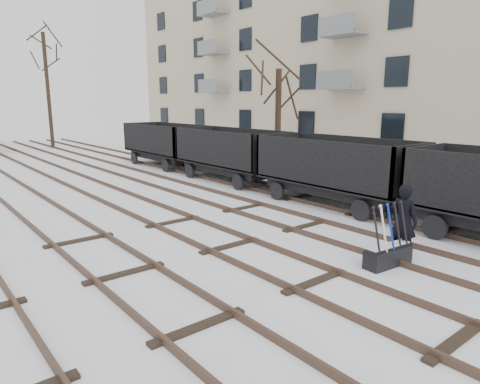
# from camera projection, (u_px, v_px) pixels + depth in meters

# --- Properties ---
(ground) EXTENTS (120.00, 120.00, 0.00)m
(ground) POSITION_uv_depth(u_px,v_px,m) (315.00, 283.00, 9.20)
(ground) COLOR white
(ground) RESTS_ON ground
(tracks) EXTENTS (13.90, 52.00, 0.16)m
(tracks) POSITION_uv_depth(u_px,v_px,m) (88.00, 185.00, 19.58)
(tracks) COLOR black
(tracks) RESTS_ON ground
(apartment_block) EXTENTS (10.12, 45.00, 16.10)m
(apartment_block) POSITION_uv_depth(u_px,v_px,m) (356.00, 41.00, 30.46)
(apartment_block) COLOR #BBB090
(apartment_block) RESTS_ON ground
(ground_frame) EXTENTS (1.33, 0.54, 1.49)m
(ground_frame) POSITION_uv_depth(u_px,v_px,m) (388.00, 254.00, 10.11)
(ground_frame) COLOR black
(ground_frame) RESTS_ON ground
(worker) EXTENTS (0.50, 0.72, 1.88)m
(worker) POSITION_uv_depth(u_px,v_px,m) (403.00, 221.00, 10.51)
(worker) COLOR black
(worker) RESTS_ON ground
(freight_wagon_b) EXTENTS (2.46, 6.15, 2.51)m
(freight_wagon_b) POSITION_uv_depth(u_px,v_px,m) (335.00, 180.00, 15.97)
(freight_wagon_b) COLOR black
(freight_wagon_b) RESTS_ON ground
(freight_wagon_c) EXTENTS (2.46, 6.15, 2.51)m
(freight_wagon_c) POSITION_uv_depth(u_px,v_px,m) (231.00, 161.00, 20.84)
(freight_wagon_c) COLOR black
(freight_wagon_c) RESTS_ON ground
(freight_wagon_d) EXTENTS (2.46, 6.15, 2.51)m
(freight_wagon_d) POSITION_uv_depth(u_px,v_px,m) (166.00, 150.00, 25.70)
(freight_wagon_d) COLOR black
(freight_wagon_d) RESTS_ON ground
(tree_near) EXTENTS (0.30, 0.30, 5.39)m
(tree_near) POSITION_uv_depth(u_px,v_px,m) (278.00, 125.00, 21.34)
(tree_near) COLOR black
(tree_near) RESTS_ON ground
(tree_far_right) EXTENTS (0.30, 0.30, 9.27)m
(tree_far_right) POSITION_uv_depth(u_px,v_px,m) (48.00, 91.00, 35.07)
(tree_far_right) COLOR black
(tree_far_right) RESTS_ON ground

